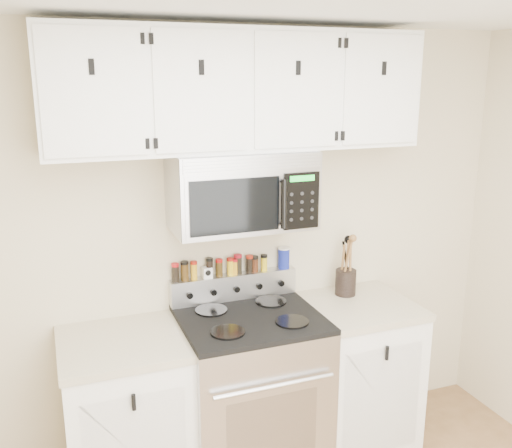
{
  "coord_description": "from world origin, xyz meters",
  "views": [
    {
      "loc": [
        -0.99,
        -1.28,
        2.22
      ],
      "look_at": [
        0.04,
        1.45,
        1.46
      ],
      "focal_mm": 40.0,
      "sensor_mm": 36.0,
      "label": 1
    }
  ],
  "objects_px": {
    "microwave": "(242,190)",
    "salt_canister": "(284,258)",
    "utensil_crock": "(346,280)",
    "range": "(251,392)"
  },
  "relations": [
    {
      "from": "range",
      "to": "microwave",
      "type": "bearing_deg",
      "value": 89.77
    },
    {
      "from": "salt_canister",
      "to": "range",
      "type": "bearing_deg",
      "value": -138.28
    },
    {
      "from": "utensil_crock",
      "to": "salt_canister",
      "type": "xyz_separation_m",
      "value": [
        -0.37,
        0.11,
        0.15
      ]
    },
    {
      "from": "utensil_crock",
      "to": "salt_canister",
      "type": "bearing_deg",
      "value": 163.1
    },
    {
      "from": "range",
      "to": "microwave",
      "type": "height_order",
      "value": "microwave"
    },
    {
      "from": "microwave",
      "to": "salt_canister",
      "type": "relative_size",
      "value": 5.91
    },
    {
      "from": "range",
      "to": "utensil_crock",
      "type": "height_order",
      "value": "utensil_crock"
    },
    {
      "from": "utensil_crock",
      "to": "salt_canister",
      "type": "distance_m",
      "value": 0.41
    },
    {
      "from": "range",
      "to": "microwave",
      "type": "relative_size",
      "value": 1.45
    },
    {
      "from": "range",
      "to": "salt_canister",
      "type": "height_order",
      "value": "salt_canister"
    }
  ]
}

